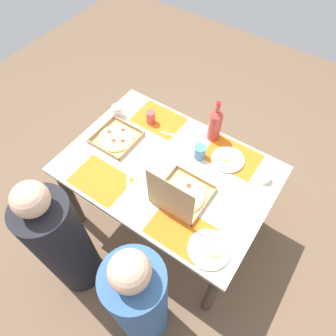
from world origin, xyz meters
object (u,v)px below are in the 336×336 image
object	(u,v)px
plate_near_right	(227,159)
cup_red	(200,152)
plate_near_left	(210,249)
condiment_bowl	(265,178)
pizza_box_center	(181,195)
diner_right_seat	(63,244)
pizza_box_corner_right	(116,138)
cup_clear_left	(151,117)
diner_left_seat	(140,302)
soda_bottle	(215,124)
cup_spare	(117,111)

from	to	relation	value
plate_near_right	cup_red	size ratio (longest dim) A/B	2.17
plate_near_left	condiment_bowl	distance (m)	0.60
pizza_box_center	diner_right_seat	world-z (taller)	diner_right_seat
diner_right_seat	pizza_box_corner_right	bearing A→B (deg)	-79.61
cup_clear_left	condiment_bowl	xyz separation A→B (m)	(-0.89, 0.00, -0.03)
pizza_box_center	diner_left_seat	xyz separation A→B (m)	(-0.11, 0.58, -0.27)
plate_near_left	plate_near_right	bearing A→B (deg)	-70.79
soda_bottle	condiment_bowl	world-z (taller)	soda_bottle
soda_bottle	cup_spare	bearing A→B (deg)	17.40
cup_spare	plate_near_left	bearing A→B (deg)	154.43
pizza_box_center	plate_near_right	size ratio (longest dim) A/B	1.56
cup_clear_left	cup_spare	bearing A→B (deg)	19.14
diner_right_seat	soda_bottle	bearing A→B (deg)	-110.08
pizza_box_corner_right	condiment_bowl	size ratio (longest dim) A/B	3.67
plate_near_right	cup_red	world-z (taller)	cup_red
pizza_box_corner_right	condiment_bowl	world-z (taller)	condiment_bowl
pizza_box_center	condiment_bowl	world-z (taller)	pizza_box_center
cup_spare	cup_red	world-z (taller)	cup_red
soda_bottle	cup_spare	xyz separation A→B (m)	(0.69, 0.22, -0.09)
pizza_box_corner_right	cup_spare	world-z (taller)	cup_spare
plate_near_left	cup_clear_left	xyz separation A→B (m)	(0.84, -0.60, 0.04)
pizza_box_corner_right	diner_left_seat	world-z (taller)	diner_left_seat
soda_bottle	cup_red	xyz separation A→B (m)	(-0.01, 0.20, -0.08)
cup_spare	diner_right_seat	distance (m)	0.99
pizza_box_center	plate_near_left	bearing A→B (deg)	149.96
cup_clear_left	cup_red	world-z (taller)	cup_clear_left
plate_near_left	cup_red	world-z (taller)	cup_red
pizza_box_corner_right	soda_bottle	xyz separation A→B (m)	(-0.55, -0.40, 0.12)
plate_near_left	condiment_bowl	size ratio (longest dim) A/B	3.06
pizza_box_corner_right	cup_clear_left	distance (m)	0.29
plate_near_right	plate_near_left	size ratio (longest dim) A/B	0.92
plate_near_right	plate_near_left	world-z (taller)	same
cup_clear_left	pizza_box_corner_right	bearing A→B (deg)	68.59
diner_left_seat	pizza_box_center	bearing A→B (deg)	-79.36
pizza_box_center	pizza_box_corner_right	distance (m)	0.66
plate_near_left	diner_right_seat	world-z (taller)	diner_right_seat
pizza_box_center	cup_red	distance (m)	0.36
pizza_box_center	diner_left_seat	size ratio (longest dim) A/B	0.28
soda_bottle	cup_clear_left	xyz separation A→B (m)	(0.44, 0.13, -0.08)
diner_right_seat	cup_clear_left	bearing A→B (deg)	-88.29
pizza_box_corner_right	plate_near_right	xyz separation A→B (m)	(-0.73, -0.27, -0.00)
cup_red	diner_left_seat	distance (m)	0.99
pizza_box_center	cup_red	size ratio (longest dim) A/B	3.39
cup_red	cup_clear_left	bearing A→B (deg)	-9.15
cup_clear_left	diner_left_seat	world-z (taller)	diner_left_seat
cup_red	condiment_bowl	xyz separation A→B (m)	(-0.44, -0.07, -0.03)
pizza_box_corner_right	soda_bottle	bearing A→B (deg)	-144.03
soda_bottle	condiment_bowl	distance (m)	0.48
condiment_bowl	cup_clear_left	bearing A→B (deg)	-0.08
pizza_box_center	cup_clear_left	xyz separation A→B (m)	(0.53, -0.42, -0.00)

